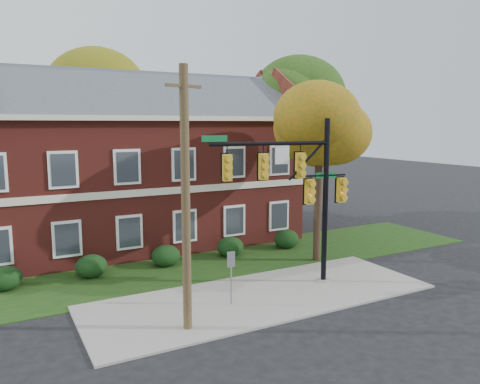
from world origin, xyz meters
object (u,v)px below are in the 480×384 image
hedge_left (91,266)px  utility_pole (186,200)px  hedge_center (166,256)px  sign_post (231,269)px  tree_right_rear (290,105)px  hedge_far_left (4,278)px  hedge_far_right (286,239)px  hedge_right (230,247)px  tree_near_right (325,128)px  traffic_signal (298,184)px  apartment_building (133,157)px  tree_far_rear (120,96)px

hedge_left → utility_pole: bearing=-76.0°
hedge_center → sign_post: sign_post is taller
tree_right_rear → hedge_far_left: bearing=-161.5°
hedge_far_right → utility_pole: size_ratio=0.16×
hedge_right → hedge_center: bearing=180.0°
tree_near_right → sign_post: tree_near_right is taller
hedge_far_left → hedge_right: size_ratio=1.00×
hedge_left → tree_near_right: size_ratio=0.16×
hedge_far_right → traffic_signal: 7.21m
hedge_center → tree_near_right: (7.22, -2.83, 6.14)m
apartment_building → hedge_left: size_ratio=13.43×
hedge_far_left → hedge_far_right: 14.00m
hedge_right → tree_right_rear: tree_right_rear is taller
hedge_left → tree_near_right: tree_near_right is taller
tree_near_right → traffic_signal: 4.66m
apartment_building → hedge_center: size_ratio=13.43×
apartment_building → hedge_far_right: (7.00, -5.25, -4.46)m
hedge_far_right → tree_near_right: tree_near_right is taller
apartment_building → hedge_center: (0.00, -5.25, -4.46)m
tree_near_right → utility_pole: 10.17m
hedge_far_left → tree_near_right: 15.75m
hedge_left → utility_pole: (1.77, -7.09, 3.88)m
tree_right_rear → traffic_signal: 14.05m
hedge_right → utility_pole: utility_pole is taller
tree_right_rear → tree_far_rear: size_ratio=0.92×
tree_far_rear → sign_post: 20.43m
hedge_right → tree_near_right: size_ratio=0.16×
tree_right_rear → sign_post: tree_right_rear is taller
apartment_building → sign_post: size_ratio=8.85×
tree_far_rear → sign_post: size_ratio=5.42×
hedge_far_left → tree_far_rear: 17.61m
hedge_right → traffic_signal: traffic_signal is taller
hedge_left → hedge_center: same height
sign_post → hedge_far_left: bearing=147.6°
apartment_building → tree_right_rear: (11.31, 0.86, 3.13)m
hedge_far_right → traffic_signal: (-3.02, -5.28, 3.87)m
tree_far_rear → tree_right_rear: bearing=-35.0°
sign_post → hedge_right: bearing=69.1°
hedge_left → hedge_center: size_ratio=1.00×
hedge_right → hedge_left: bearing=180.0°
traffic_signal → hedge_center: bearing=136.6°
utility_pole → sign_post: size_ratio=4.09×
hedge_far_right → sign_post: (-6.50, -5.93, 0.92)m
apartment_building → hedge_far_right: 9.82m
hedge_far_right → tree_near_right: 6.77m
hedge_left → hedge_center: (3.50, 0.00, 0.00)m
tree_near_right → apartment_building: bearing=131.8°
hedge_far_left → apartment_building: bearing=36.9°
hedge_far_left → hedge_center: same height
apartment_building → hedge_far_left: size_ratio=13.43×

